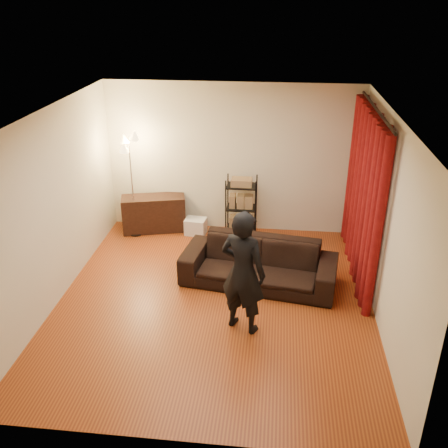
# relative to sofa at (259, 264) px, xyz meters

# --- Properties ---
(floor) EXTENTS (5.00, 5.00, 0.00)m
(floor) POSITION_rel_sofa_xyz_m (-0.60, -0.57, -0.34)
(floor) COLOR #903E15
(floor) RESTS_ON ground
(ceiling) EXTENTS (5.00, 5.00, 0.00)m
(ceiling) POSITION_rel_sofa_xyz_m (-0.60, -0.57, 2.36)
(ceiling) COLOR white
(ceiling) RESTS_ON ground
(wall_back) EXTENTS (5.00, 0.00, 5.00)m
(wall_back) POSITION_rel_sofa_xyz_m (-0.60, 1.93, 1.01)
(wall_back) COLOR beige
(wall_back) RESTS_ON ground
(wall_front) EXTENTS (5.00, 0.00, 5.00)m
(wall_front) POSITION_rel_sofa_xyz_m (-0.60, -3.07, 1.01)
(wall_front) COLOR beige
(wall_front) RESTS_ON ground
(wall_left) EXTENTS (0.00, 5.00, 5.00)m
(wall_left) POSITION_rel_sofa_xyz_m (-2.85, -0.57, 1.01)
(wall_left) COLOR beige
(wall_left) RESTS_ON ground
(wall_right) EXTENTS (0.00, 5.00, 5.00)m
(wall_right) POSITION_rel_sofa_xyz_m (1.65, -0.57, 1.01)
(wall_right) COLOR beige
(wall_right) RESTS_ON ground
(curtain_rod) EXTENTS (0.04, 2.65, 0.04)m
(curtain_rod) POSITION_rel_sofa_xyz_m (1.55, 0.56, 2.24)
(curtain_rod) COLOR black
(curtain_rod) RESTS_ON wall_right
(curtain) EXTENTS (0.22, 2.65, 2.55)m
(curtain) POSITION_rel_sofa_xyz_m (1.53, 0.56, 0.94)
(curtain) COLOR maroon
(curtain) RESTS_ON ground
(sofa) EXTENTS (2.42, 1.25, 0.67)m
(sofa) POSITION_rel_sofa_xyz_m (0.00, 0.00, 0.00)
(sofa) COLOR black
(sofa) RESTS_ON ground
(person) EXTENTS (0.73, 0.62, 1.69)m
(person) POSITION_rel_sofa_xyz_m (-0.16, -1.13, 0.51)
(person) COLOR black
(person) RESTS_ON ground
(media_cabinet) EXTENTS (1.22, 0.70, 0.67)m
(media_cabinet) POSITION_rel_sofa_xyz_m (-2.02, 1.66, -0.00)
(media_cabinet) COLOR black
(media_cabinet) RESTS_ON ground
(storage_boxes) EXTENTS (0.40, 0.33, 0.31)m
(storage_boxes) POSITION_rel_sofa_xyz_m (-1.23, 1.56, -0.18)
(storage_boxes) COLOR beige
(storage_boxes) RESTS_ON ground
(wire_shelf) EXTENTS (0.58, 0.46, 1.14)m
(wire_shelf) POSITION_rel_sofa_xyz_m (-0.40, 1.57, 0.23)
(wire_shelf) COLOR black
(wire_shelf) RESTS_ON ground
(floor_lamp) EXTENTS (0.42, 0.42, 1.87)m
(floor_lamp) POSITION_rel_sofa_xyz_m (-2.33, 1.46, 0.60)
(floor_lamp) COLOR silver
(floor_lamp) RESTS_ON ground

